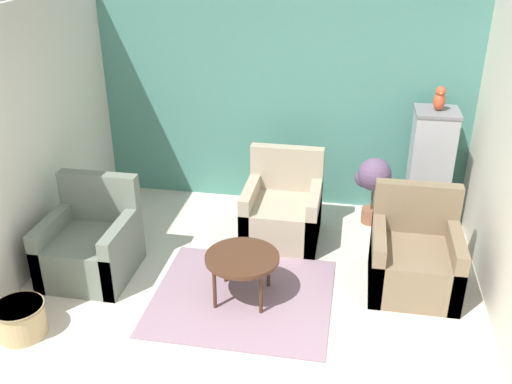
{
  "coord_description": "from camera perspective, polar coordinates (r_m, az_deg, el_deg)",
  "views": [
    {
      "loc": [
        0.88,
        -3.15,
        3.33
      ],
      "look_at": [
        0.0,
        1.73,
        0.93
      ],
      "focal_mm": 40.0,
      "sensor_mm": 36.0,
      "label": 1
    }
  ],
  "objects": [
    {
      "name": "birdcage",
      "position": [
        6.81,
        16.89,
        1.87
      ],
      "size": [
        0.6,
        0.6,
        1.43
      ],
      "color": "slate",
      "rests_on": "ground_plane"
    },
    {
      "name": "wall_right",
      "position": [
        5.46,
        24.24,
        1.89
      ],
      "size": [
        0.06,
        3.46,
        2.64
      ],
      "color": "beige",
      "rests_on": "ground_plane"
    },
    {
      "name": "wicker_basket",
      "position": [
        5.5,
        -22.48,
        -11.63
      ],
      "size": [
        0.44,
        0.44,
        0.3
      ],
      "color": "tan",
      "rests_on": "ground_plane"
    },
    {
      "name": "area_rug",
      "position": [
        5.62,
        -1.35,
        -10.4
      ],
      "size": [
        1.71,
        1.54,
        0.01
      ],
      "color": "gray",
      "rests_on": "ground_plane"
    },
    {
      "name": "wall_back_accent",
      "position": [
        7.0,
        2.6,
        9.15
      ],
      "size": [
        4.61,
        0.06,
        2.64
      ],
      "color": "#4C897A",
      "rests_on": "ground_plane"
    },
    {
      "name": "wall_left",
      "position": [
        6.15,
        -21.44,
        4.98
      ],
      "size": [
        0.06,
        3.46,
        2.64
      ],
      "color": "beige",
      "rests_on": "ground_plane"
    },
    {
      "name": "coffee_table",
      "position": [
        5.39,
        -1.39,
        -6.8
      ],
      "size": [
        0.7,
        0.7,
        0.47
      ],
      "color": "#472819",
      "rests_on": "ground_plane"
    },
    {
      "name": "parrot",
      "position": [
        6.52,
        17.87,
        8.85
      ],
      "size": [
        0.13,
        0.23,
        0.27
      ],
      "color": "#D14C2D",
      "rests_on": "birdcage"
    },
    {
      "name": "armchair_left",
      "position": [
        6.05,
        -16.14,
        -5.23
      ],
      "size": [
        0.84,
        0.86,
        0.98
      ],
      "color": "slate",
      "rests_on": "ground_plane"
    },
    {
      "name": "armchair_middle",
      "position": [
        6.47,
        2.66,
        -2.02
      ],
      "size": [
        0.84,
        0.86,
        0.98
      ],
      "color": "tan",
      "rests_on": "ground_plane"
    },
    {
      "name": "armchair_right",
      "position": [
        5.82,
        15.51,
        -6.47
      ],
      "size": [
        0.84,
        0.86,
        0.98
      ],
      "color": "#7A664C",
      "rests_on": "ground_plane"
    },
    {
      "name": "potted_plant",
      "position": [
        6.79,
        11.68,
        1.22
      ],
      "size": [
        0.43,
        0.39,
        0.82
      ],
      "color": "brown",
      "rests_on": "ground_plane"
    }
  ]
}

